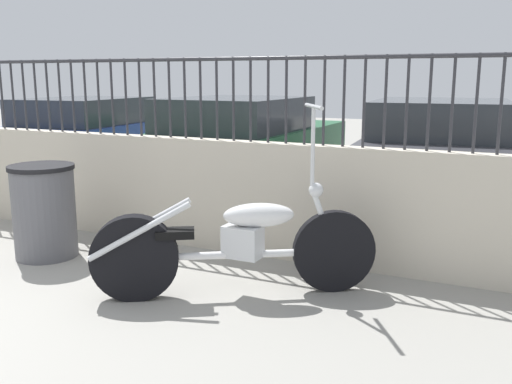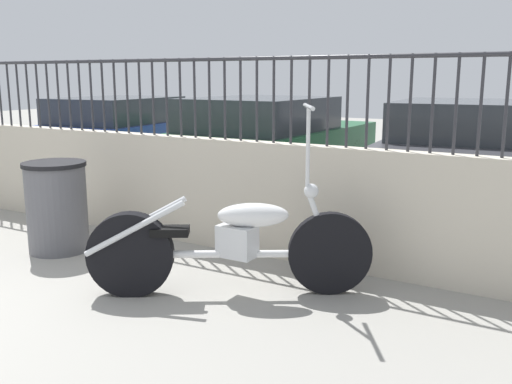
# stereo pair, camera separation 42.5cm
# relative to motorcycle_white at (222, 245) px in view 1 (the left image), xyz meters

# --- Properties ---
(low_wall) EXTENTS (9.28, 0.18, 1.04)m
(low_wall) POSITION_rel_motorcycle_white_xyz_m (-1.91, 1.06, 0.13)
(low_wall) COLOR beige
(low_wall) RESTS_ON ground_plane
(fence_railing) EXTENTS (9.28, 0.04, 0.75)m
(fence_railing) POSITION_rel_motorcycle_white_xyz_m (-1.91, 1.06, 1.15)
(fence_railing) COLOR #2D2D33
(fence_railing) RESTS_ON low_wall
(motorcycle_white) EXTENTS (1.89, 1.23, 1.43)m
(motorcycle_white) POSITION_rel_motorcycle_white_xyz_m (0.00, 0.00, 0.00)
(motorcycle_white) COLOR black
(motorcycle_white) RESTS_ON ground_plane
(trash_bin) EXTENTS (0.58, 0.58, 0.85)m
(trash_bin) POSITION_rel_motorcycle_white_xyz_m (-1.92, 0.15, 0.03)
(trash_bin) COLOR #56565B
(trash_bin) RESTS_ON ground_plane
(car_blue) EXTENTS (2.10, 4.37, 1.27)m
(car_blue) POSITION_rel_motorcycle_white_xyz_m (-4.78, 4.06, 0.26)
(car_blue) COLOR black
(car_blue) RESTS_ON ground_plane
(car_green) EXTENTS (1.85, 4.32, 1.33)m
(car_green) POSITION_rel_motorcycle_white_xyz_m (-1.80, 3.88, 0.28)
(car_green) COLOR black
(car_green) RESTS_ON ground_plane
(car_dark_grey) EXTENTS (2.13, 4.17, 1.33)m
(car_dark_grey) POSITION_rel_motorcycle_white_xyz_m (0.98, 4.09, 0.28)
(car_dark_grey) COLOR black
(car_dark_grey) RESTS_ON ground_plane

